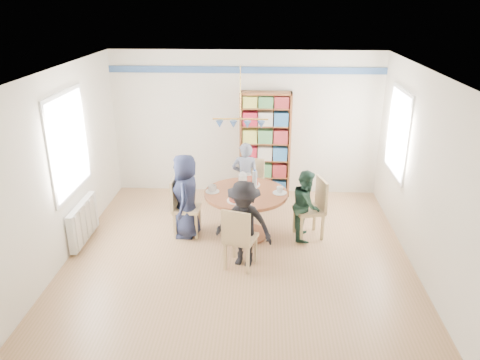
# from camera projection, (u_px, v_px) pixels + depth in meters

# --- Properties ---
(ground) EXTENTS (5.00, 5.00, 0.00)m
(ground) POSITION_uv_depth(u_px,v_px,m) (239.00, 256.00, 6.94)
(ground) COLOR #AB805A
(room_shell) EXTENTS (5.00, 5.00, 5.00)m
(room_shell) POSITION_uv_depth(u_px,v_px,m) (225.00, 132.00, 7.15)
(room_shell) COLOR white
(room_shell) RESTS_ON ground
(radiator) EXTENTS (0.12, 1.00, 0.60)m
(radiator) POSITION_uv_depth(u_px,v_px,m) (83.00, 221.00, 7.21)
(radiator) COLOR silver
(radiator) RESTS_ON ground
(dining_table) EXTENTS (1.30, 1.30, 0.75)m
(dining_table) POSITION_uv_depth(u_px,v_px,m) (246.00, 204.00, 7.33)
(dining_table) COLOR brown
(dining_table) RESTS_ON ground
(chair_left) EXTENTS (0.43, 0.43, 0.95)m
(chair_left) POSITION_uv_depth(u_px,v_px,m) (182.00, 204.00, 7.41)
(chair_left) COLOR #D8C185
(chair_left) RESTS_ON ground
(chair_right) EXTENTS (0.52, 0.52, 0.96)m
(chair_right) POSITION_uv_depth(u_px,v_px,m) (314.00, 205.00, 7.33)
(chair_right) COLOR #D8C185
(chair_right) RESTS_ON ground
(chair_far) EXTENTS (0.48, 0.48, 0.91)m
(chair_far) POSITION_uv_depth(u_px,v_px,m) (252.00, 182.00, 8.33)
(chair_far) COLOR #D8C185
(chair_far) RESTS_ON ground
(chair_near) EXTENTS (0.52, 0.52, 0.93)m
(chair_near) POSITION_uv_depth(u_px,v_px,m) (239.00, 236.00, 6.43)
(chair_near) COLOR #D8C185
(chair_near) RESTS_ON ground
(person_left) EXTENTS (0.47, 0.69, 1.35)m
(person_left) POSITION_uv_depth(u_px,v_px,m) (186.00, 196.00, 7.31)
(person_left) COLOR #1B213D
(person_left) RESTS_ON ground
(person_right) EXTENTS (0.45, 0.57, 1.13)m
(person_right) POSITION_uv_depth(u_px,v_px,m) (306.00, 205.00, 7.27)
(person_right) COLOR #1C382B
(person_right) RESTS_ON ground
(person_far) EXTENTS (0.47, 0.32, 1.28)m
(person_far) POSITION_uv_depth(u_px,v_px,m) (245.00, 178.00, 8.13)
(person_far) COLOR gray
(person_far) RESTS_ON ground
(person_near) EXTENTS (0.92, 0.68, 1.27)m
(person_near) POSITION_uv_depth(u_px,v_px,m) (244.00, 224.00, 6.50)
(person_near) COLOR black
(person_near) RESTS_ON ground
(bookshelf) EXTENTS (0.95, 0.28, 1.98)m
(bookshelf) POSITION_uv_depth(u_px,v_px,m) (265.00, 146.00, 8.74)
(bookshelf) COLOR brown
(bookshelf) RESTS_ON ground
(tableware) EXTENTS (1.26, 1.26, 0.33)m
(tableware) POSITION_uv_depth(u_px,v_px,m) (244.00, 187.00, 7.26)
(tableware) COLOR white
(tableware) RESTS_ON dining_table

